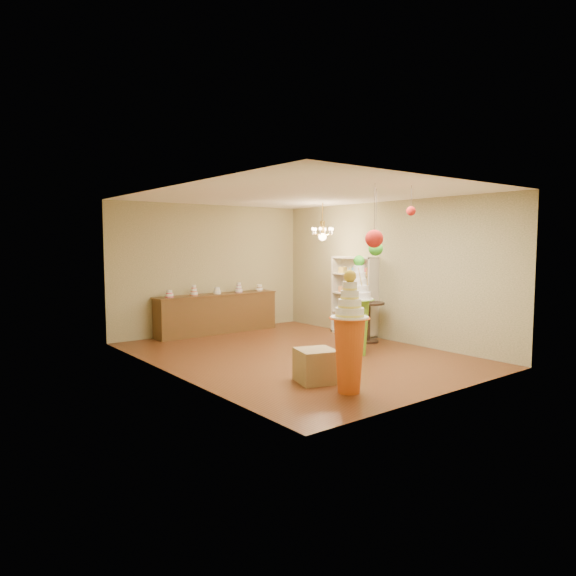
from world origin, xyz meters
TOP-DOWN VIEW (x-y plane):
  - floor at (0.00, 0.00)m, footprint 6.50×6.50m
  - ceiling at (0.00, 0.00)m, footprint 6.50×6.50m
  - wall_back at (0.00, 3.25)m, footprint 5.00×0.04m
  - wall_front at (0.00, -3.25)m, footprint 5.00×0.04m
  - wall_left at (-2.50, 0.00)m, footprint 0.04×6.50m
  - wall_right at (2.50, 0.00)m, footprint 0.04×6.50m
  - pedestal_green at (0.90, -0.73)m, footprint 0.57×0.57m
  - pedestal_orange at (-0.95, -2.36)m, footprint 0.69×0.69m
  - burlap_riser at (-0.97, -1.66)m, footprint 0.70×0.70m
  - sideboard at (0.00, 2.97)m, footprint 3.04×0.54m
  - shelving_unit at (2.34, 0.80)m, footprint 0.33×1.20m
  - round_table at (1.95, 0.00)m, footprint 0.81×0.81m
  - vase at (1.95, 0.00)m, footprint 0.19×0.19m
  - pom_red_left at (-0.26, -2.16)m, footprint 0.27×0.27m
  - pom_green_mid at (0.34, -1.65)m, footprint 0.24×0.24m
  - pom_red_right at (0.38, -2.32)m, footprint 0.14×0.14m
  - chandelier at (1.66, 1.14)m, footprint 0.70×0.70m

SIDE VIEW (x-z plane):
  - floor at x=0.00m, z-range 0.00..0.00m
  - burlap_riser at x=-0.97m, z-range 0.00..0.51m
  - sideboard at x=0.00m, z-range -0.10..1.06m
  - round_table at x=1.95m, z-range 0.13..0.99m
  - pedestal_orange at x=-0.95m, z-range -0.18..1.57m
  - pedestal_green at x=0.90m, z-range -0.16..1.72m
  - shelving_unit at x=2.34m, z-range 0.00..1.80m
  - vase at x=1.95m, z-range 0.86..1.04m
  - wall_back at x=0.00m, z-range 0.00..3.00m
  - wall_front at x=0.00m, z-range 0.00..3.00m
  - wall_left at x=-2.50m, z-range 0.00..3.00m
  - wall_right at x=2.50m, z-range 0.00..3.00m
  - pom_green_mid at x=0.34m, z-range 1.48..2.57m
  - pom_red_left at x=-0.26m, z-range 1.70..2.66m
  - chandelier at x=1.66m, z-range 1.88..2.73m
  - pom_red_right at x=0.38m, z-range 2.38..2.84m
  - ceiling at x=0.00m, z-range 3.00..3.00m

